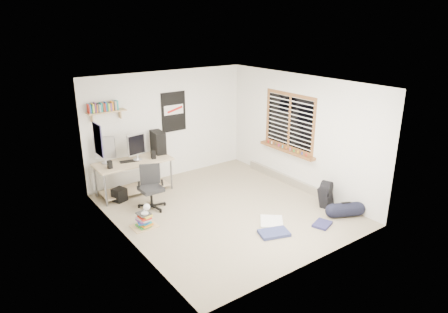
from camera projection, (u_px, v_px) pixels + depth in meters
floor at (225, 210)px, 7.91m from camera, size 4.00×4.50×0.01m
ceiling at (225, 83)px, 7.09m from camera, size 4.00×4.50×0.01m
back_wall at (168, 125)px, 9.23m from camera, size 4.00×0.01×2.50m
left_wall at (124, 172)px, 6.39m from camera, size 0.01×4.50×2.50m
right_wall at (300, 133)px, 8.61m from camera, size 0.01×4.50×2.50m
desk at (134, 177)px, 8.57m from camera, size 1.70×0.96×0.73m
monitor_left at (105, 153)px, 8.24m from camera, size 0.42×0.31×0.47m
monitor_right at (137, 150)px, 8.42m from camera, size 0.43×0.17×0.46m
pc_tower at (158, 142)px, 8.90m from camera, size 0.28×0.49×0.49m
keyboard at (129, 161)px, 8.40m from camera, size 0.41×0.21×0.02m
speaker_left at (110, 165)px, 8.00m from camera, size 0.09×0.09×0.16m
speaker_right at (153, 155)px, 8.55m from camera, size 0.11×0.11×0.18m
office_chair at (151, 186)px, 7.80m from camera, size 0.76×0.76×0.88m
wall_shelf at (107, 112)px, 8.17m from camera, size 0.80×0.22×0.24m
poster_back_wall at (174, 112)px, 9.19m from camera, size 0.62×0.03×0.92m
poster_left_wall at (98, 140)px, 7.24m from camera, size 0.02×0.42×0.60m
window at (289, 121)px, 8.74m from camera, size 0.10×1.50×1.26m
baseboard_heater at (286, 179)px, 9.19m from camera, size 0.08×2.50×0.18m
backpack at (326, 196)px, 8.02m from camera, size 0.39×0.35×0.42m
duffel_bag at (345, 210)px, 7.60m from camera, size 0.36×0.36×0.53m
tshirt at (272, 222)px, 7.39m from camera, size 0.62×0.63×0.04m
jeans_a at (274, 233)px, 6.98m from camera, size 0.59×0.48×0.06m
jeans_b at (322, 224)px, 7.29m from camera, size 0.43×0.37×0.04m
book_stack at (144, 219)px, 7.21m from camera, size 0.50×0.41×0.32m
desk_lamp at (144, 208)px, 7.13m from camera, size 0.15×0.23×0.22m
subwoofer at (119, 195)px, 8.24m from camera, size 0.31×0.31×0.27m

